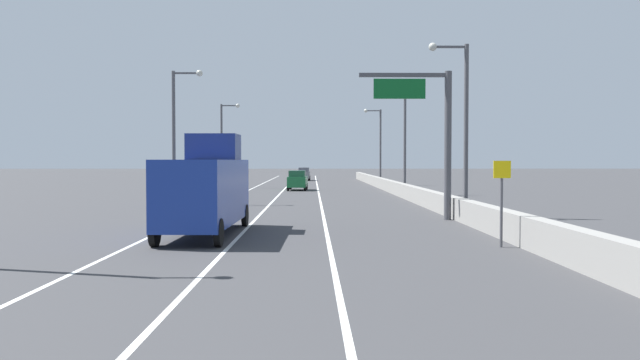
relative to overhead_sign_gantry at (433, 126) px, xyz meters
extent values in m
plane|color=#38383A|center=(-7.01, 34.98, -4.73)|extent=(320.00, 320.00, 0.00)
cube|color=silver|center=(-12.51, 25.98, -4.73)|extent=(0.16, 130.00, 0.00)
cube|color=silver|center=(-9.01, 25.98, -4.73)|extent=(0.16, 130.00, 0.00)
cube|color=silver|center=(-5.51, 25.98, -4.73)|extent=(0.16, 130.00, 0.00)
cube|color=gray|center=(1.34, 10.98, -4.18)|extent=(0.60, 120.00, 1.10)
cylinder|color=#47474C|center=(0.74, 0.02, -0.98)|extent=(0.36, 0.36, 7.50)
cube|color=#47474C|center=(-1.51, 0.02, 2.57)|extent=(4.50, 0.20, 0.20)
cube|color=#0C5923|center=(-1.73, -0.10, 1.87)|extent=(2.60, 0.10, 1.00)
cylinder|color=#4C4C51|center=(0.44, -10.12, -3.53)|extent=(0.10, 0.10, 2.40)
cube|color=yellow|center=(0.44, -10.16, -2.03)|extent=(0.60, 0.04, 0.60)
cylinder|color=#4C4C51|center=(2.08, 1.76, -0.14)|extent=(0.24, 0.24, 9.17)
cube|color=#4C4C51|center=(1.18, 1.76, 4.30)|extent=(1.80, 0.12, 0.12)
sphere|color=beige|center=(0.28, 1.76, 4.30)|extent=(0.44, 0.44, 0.44)
cylinder|color=#4C4C51|center=(1.99, 23.46, -0.14)|extent=(0.24, 0.24, 9.17)
cube|color=#4C4C51|center=(1.09, 23.46, 4.30)|extent=(1.80, 0.12, 0.12)
sphere|color=beige|center=(0.19, 23.46, 4.30)|extent=(0.44, 0.44, 0.44)
cylinder|color=#4C4C51|center=(2.19, 45.16, -0.14)|extent=(0.24, 0.24, 9.17)
cube|color=#4C4C51|center=(1.29, 45.16, 4.30)|extent=(1.80, 0.12, 0.12)
sphere|color=beige|center=(0.39, 45.16, 4.30)|extent=(0.44, 0.44, 0.44)
cylinder|color=#4C4C51|center=(-15.69, 12.10, -0.14)|extent=(0.24, 0.24, 9.17)
cube|color=#4C4C51|center=(-14.79, 12.10, 4.30)|extent=(1.80, 0.12, 0.12)
sphere|color=beige|center=(-13.89, 12.10, 4.30)|extent=(0.44, 0.44, 0.44)
cylinder|color=#4C4C51|center=(-16.09, 38.14, -0.14)|extent=(0.24, 0.24, 9.17)
cube|color=#4C4C51|center=(-15.19, 38.14, 4.30)|extent=(1.80, 0.12, 0.12)
sphere|color=beige|center=(-14.29, 38.14, 4.30)|extent=(0.44, 0.44, 0.44)
cube|color=#196033|center=(-7.58, 31.86, -3.87)|extent=(1.98, 4.36, 1.04)
cube|color=#1C4633|center=(-7.60, 31.43, -3.04)|extent=(1.67, 1.99, 0.60)
cylinder|color=black|center=(-8.35, 33.59, -4.39)|extent=(0.25, 0.69, 0.68)
cylinder|color=black|center=(-6.69, 33.52, -4.39)|extent=(0.25, 0.69, 0.68)
cylinder|color=black|center=(-8.48, 30.19, -4.39)|extent=(0.25, 0.69, 0.68)
cylinder|color=black|center=(-6.82, 30.13, -4.39)|extent=(0.25, 0.69, 0.68)
cube|color=slate|center=(-7.33, 62.46, -3.88)|extent=(1.83, 4.36, 1.00)
cube|color=#4D505A|center=(-7.34, 62.03, -3.08)|extent=(1.56, 1.98, 0.60)
cylinder|color=black|center=(-8.05, 64.19, -4.39)|extent=(0.24, 0.69, 0.68)
cylinder|color=black|center=(-6.50, 64.14, -4.39)|extent=(0.24, 0.69, 0.68)
cylinder|color=black|center=(-8.15, 60.78, -4.39)|extent=(0.24, 0.69, 0.68)
cylinder|color=black|center=(-6.60, 60.73, -4.39)|extent=(0.24, 0.69, 0.68)
cube|color=#1E389E|center=(-13.43, 10.67, -3.86)|extent=(1.84, 4.81, 1.06)
cube|color=navy|center=(-13.44, 10.19, -3.02)|extent=(1.57, 2.18, 0.60)
cylinder|color=black|center=(-14.17, 12.62, -4.39)|extent=(0.23, 0.68, 0.68)
cylinder|color=black|center=(-12.60, 12.59, -4.39)|extent=(0.23, 0.68, 0.68)
cylinder|color=black|center=(-14.26, 8.75, -4.39)|extent=(0.23, 0.68, 0.68)
cylinder|color=black|center=(-12.68, 8.71, -4.39)|extent=(0.23, 0.68, 0.68)
cube|color=navy|center=(-10.39, -6.44, -2.96)|extent=(2.61, 8.40, 2.54)
cube|color=navy|center=(-10.35, -4.61, -1.14)|extent=(2.16, 1.89, 1.10)
cylinder|color=black|center=(-11.42, -2.95, -4.23)|extent=(0.25, 1.01, 1.00)
cylinder|color=black|center=(-9.18, -3.00, -4.23)|extent=(0.25, 1.01, 1.00)
cylinder|color=black|center=(-11.60, -9.89, -4.23)|extent=(0.25, 1.01, 1.00)
cylinder|color=black|center=(-9.36, -9.94, -4.23)|extent=(0.25, 1.01, 1.00)
camera|label=1|loc=(-6.11, -31.98, -1.71)|focal=35.68mm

